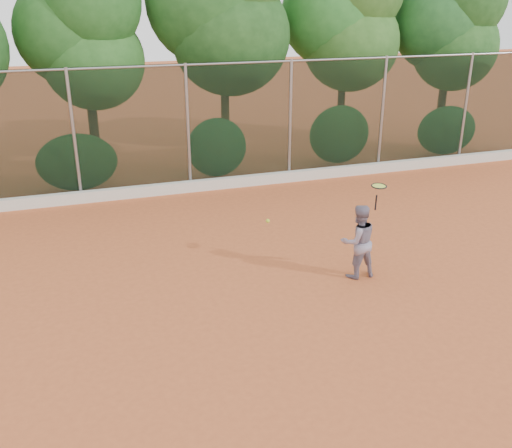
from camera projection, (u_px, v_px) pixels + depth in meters
name	position (u px, v px, depth m)	size (l,w,h in m)	color
ground	(273.00, 309.00, 10.11)	(80.00, 80.00, 0.00)	#C35B2E
concrete_curb	(192.00, 186.00, 16.06)	(24.00, 0.20, 0.30)	silver
tennis_player	(358.00, 241.00, 11.03)	(0.73, 0.57, 1.49)	gray
chainlink_fence	(188.00, 125.00, 15.57)	(24.09, 0.09, 3.50)	black
foliage_backdrop	(151.00, 23.00, 16.20)	(23.70, 3.63, 7.55)	#3B2816
tennis_racket	(379.00, 188.00, 10.65)	(0.35, 0.35, 0.52)	black
tennis_ball_in_flight	(268.00, 221.00, 10.40)	(0.07, 0.07, 0.07)	#B2CA2E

